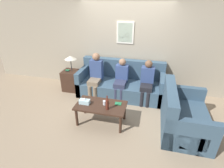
# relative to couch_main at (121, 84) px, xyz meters

# --- Properties ---
(ground_plane) EXTENTS (16.00, 16.00, 0.00)m
(ground_plane) POSITION_rel_couch_main_xyz_m (0.00, -0.57, -0.32)
(ground_plane) COLOR gray
(wall_back) EXTENTS (9.00, 0.08, 2.60)m
(wall_back) POSITION_rel_couch_main_xyz_m (0.00, 0.48, 0.98)
(wall_back) COLOR #9E937F
(wall_back) RESTS_ON ground_plane
(couch_main) EXTENTS (2.41, 0.94, 0.97)m
(couch_main) POSITION_rel_couch_main_xyz_m (0.00, 0.00, 0.00)
(couch_main) COLOR #385166
(couch_main) RESTS_ON ground_plane
(couch_side) EXTENTS (0.94, 1.41, 0.97)m
(couch_side) POSITION_rel_couch_main_xyz_m (1.56, -1.19, 0.00)
(couch_side) COLOR #385166
(couch_side) RESTS_ON ground_plane
(coffee_table) EXTENTS (1.11, 0.60, 0.47)m
(coffee_table) POSITION_rel_couch_main_xyz_m (-0.18, -1.38, 0.08)
(coffee_table) COLOR #382319
(coffee_table) RESTS_ON ground_plane
(side_table_with_lamp) EXTENTS (0.46, 0.46, 1.09)m
(side_table_with_lamp) POSITION_rel_couch_main_xyz_m (-1.52, -0.09, 0.05)
(side_table_with_lamp) COLOR #382319
(side_table_with_lamp) RESTS_ON ground_plane
(wine_bottle) EXTENTS (0.07, 0.07, 0.32)m
(wine_bottle) POSITION_rel_couch_main_xyz_m (-0.01, -1.51, 0.27)
(wine_bottle) COLOR #562319
(wine_bottle) RESTS_ON coffee_table
(drinking_glass) EXTENTS (0.07, 0.07, 0.10)m
(drinking_glass) POSITION_rel_couch_main_xyz_m (-0.10, -1.36, 0.20)
(drinking_glass) COLOR silver
(drinking_glass) RESTS_ON coffee_table
(book_stack) EXTENTS (0.15, 0.11, 0.02)m
(book_stack) POSITION_rel_couch_main_xyz_m (0.18, -1.26, 0.16)
(book_stack) COLOR #237547
(book_stack) RESTS_ON coffee_table
(tissue_box) EXTENTS (0.23, 0.12, 0.14)m
(tissue_box) POSITION_rel_couch_main_xyz_m (-0.55, -1.42, 0.20)
(tissue_box) COLOR silver
(tissue_box) RESTS_ON coffee_table
(person_left) EXTENTS (0.34, 0.60, 1.23)m
(person_left) POSITION_rel_couch_main_xyz_m (-0.69, -0.20, 0.34)
(person_left) COLOR #756651
(person_left) RESTS_ON ground_plane
(person_middle) EXTENTS (0.34, 0.62, 1.11)m
(person_middle) POSITION_rel_couch_main_xyz_m (0.03, -0.17, 0.27)
(person_middle) COLOR #2D334C
(person_middle) RESTS_ON ground_plane
(person_right) EXTENTS (0.34, 0.57, 1.14)m
(person_right) POSITION_rel_couch_main_xyz_m (0.73, -0.21, 0.29)
(person_right) COLOR black
(person_right) RESTS_ON ground_plane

